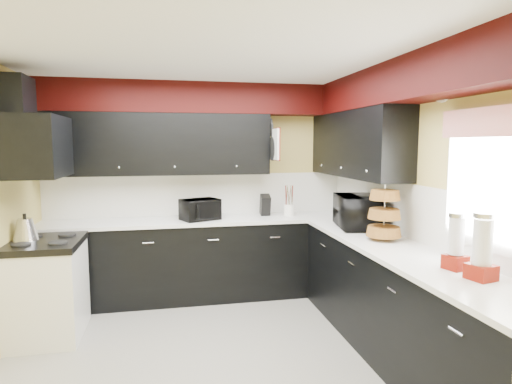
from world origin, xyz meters
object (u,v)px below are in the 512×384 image
kettle (25,229)px  toaster_oven (200,209)px  utensil_crock (289,210)px  microwave (358,212)px  knife_block (265,205)px

kettle → toaster_oven: bearing=20.8°
utensil_crock → kettle: kettle is taller
toaster_oven → kettle: size_ratio=1.84×
microwave → kettle: bearing=97.6°
microwave → utensil_crock: 1.00m
knife_block → kettle: size_ratio=1.10×
microwave → kettle: microwave is taller
microwave → kettle: size_ratio=2.70×
toaster_oven → knife_block: size_ratio=1.67×
toaster_oven → knife_block: knife_block is taller
microwave → toaster_oven: bearing=73.7°
knife_block → toaster_oven: bearing=-166.0°
utensil_crock → microwave: bearing=-60.0°
knife_block → microwave: bearing=-46.8°
toaster_oven → microwave: 1.76m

